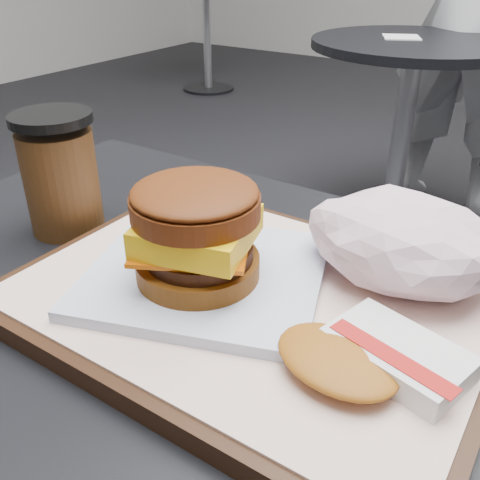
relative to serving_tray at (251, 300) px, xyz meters
name	(u,v)px	position (x,y,z in m)	size (l,w,h in m)	color
serving_tray	(251,300)	(0.00, 0.00, 0.00)	(0.38, 0.28, 0.02)	black
breakfast_sandwich	(200,242)	(-0.04, -0.01, 0.05)	(0.24, 0.22, 0.09)	white
hash_brown	(370,357)	(0.11, -0.03, 0.02)	(0.13, 0.11, 0.02)	white
crumpled_wrapper	(404,241)	(0.09, 0.09, 0.05)	(0.16, 0.12, 0.07)	white
coffee_cup	(61,176)	(-0.24, 0.02, 0.05)	(0.08, 0.08, 0.12)	#42250F
neighbor_table	(407,99)	(-0.37, 1.60, -0.23)	(0.70, 0.70, 0.75)	black
napkin	(401,37)	(-0.42, 1.61, -0.03)	(0.12, 0.12, 0.00)	white
patron	(480,1)	(-0.27, 2.02, 0.06)	(0.61, 0.40, 1.68)	silver
bg_table_mid	(206,14)	(-2.42, 3.15, -0.22)	(0.66, 0.66, 0.75)	black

